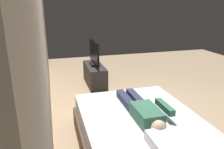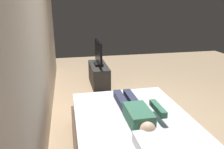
# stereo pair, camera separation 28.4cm
# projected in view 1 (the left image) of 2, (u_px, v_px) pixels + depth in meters

# --- Properties ---
(ground_plane) EXTENTS (10.00, 10.00, 0.00)m
(ground_plane) POSITION_uv_depth(u_px,v_px,m) (144.00, 120.00, 3.88)
(ground_plane) COLOR tan
(back_wall) EXTENTS (6.40, 0.10, 2.80)m
(back_wall) POSITION_uv_depth(u_px,v_px,m) (41.00, 41.00, 3.40)
(back_wall) COLOR beige
(back_wall) RESTS_ON ground
(bed) EXTENTS (2.03, 1.56, 0.54)m
(bed) POSITION_uv_depth(u_px,v_px,m) (141.00, 136.00, 2.95)
(bed) COLOR brown
(bed) RESTS_ON ground
(pillow) EXTENTS (0.48, 0.34, 0.12)m
(pillow) POSITION_uv_depth(u_px,v_px,m) (170.00, 145.00, 2.21)
(pillow) COLOR white
(pillow) RESTS_ON bed
(person) EXTENTS (1.26, 0.46, 0.18)m
(person) POSITION_uv_depth(u_px,v_px,m) (143.00, 110.00, 2.88)
(person) COLOR #387056
(person) RESTS_ON bed
(remote) EXTENTS (0.15, 0.04, 0.02)m
(remote) POSITION_uv_depth(u_px,v_px,m) (165.00, 107.00, 3.14)
(remote) COLOR black
(remote) RESTS_ON bed
(tv_stand) EXTENTS (1.10, 0.40, 0.50)m
(tv_stand) POSITION_uv_depth(u_px,v_px,m) (95.00, 75.00, 5.49)
(tv_stand) COLOR #2D2D2D
(tv_stand) RESTS_ON ground
(tv) EXTENTS (0.88, 0.20, 0.59)m
(tv) POSITION_uv_depth(u_px,v_px,m) (94.00, 54.00, 5.33)
(tv) COLOR black
(tv) RESTS_ON tv_stand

